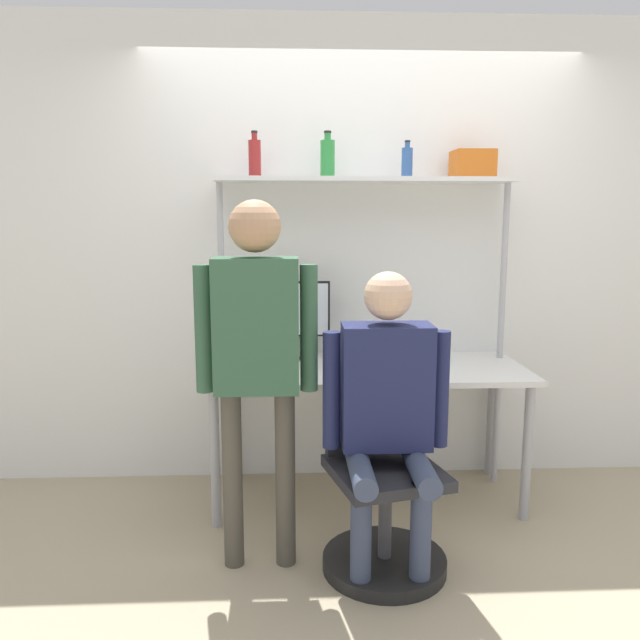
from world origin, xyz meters
TOP-DOWN VIEW (x-y plane):
  - ground_plane at (0.00, 0.00)m, footprint 12.00×12.00m
  - wall_back at (0.00, 0.76)m, footprint 8.00×0.06m
  - desk at (0.00, 0.37)m, footprint 1.73×0.71m
  - shelf_unit at (0.00, 0.56)m, footprint 1.64×0.31m
  - monitor at (-0.46, 0.57)m, footprint 0.54×0.20m
  - laptop at (-0.05, 0.27)m, footprint 0.31×0.21m
  - cell_phone at (0.22, 0.23)m, footprint 0.07×0.15m
  - office_chair at (-0.01, -0.31)m, footprint 0.56×0.56m
  - person_seated at (-0.00, -0.36)m, footprint 0.56×0.46m
  - person_standing at (-0.56, -0.28)m, footprint 0.53×0.22m
  - bottle_green at (-0.21, 0.56)m, footprint 0.08×0.08m
  - bottle_blue at (0.23, 0.56)m, footprint 0.06×0.06m
  - bottle_red at (-0.61, 0.56)m, footprint 0.07×0.07m
  - storage_box at (0.60, 0.56)m, footprint 0.22×0.20m

SIDE VIEW (x-z plane):
  - ground_plane at x=0.00m, z-range 0.00..0.00m
  - office_chair at x=-0.01m, z-range -0.18..0.76m
  - desk at x=0.00m, z-range 0.30..1.07m
  - cell_phone at x=0.22m, z-range 0.76..0.77m
  - person_seated at x=0.00m, z-range 0.12..1.47m
  - laptop at x=-0.05m, z-range 0.72..0.92m
  - monitor at x=-0.46m, z-range 0.80..1.25m
  - person_standing at x=-0.56m, z-range 0.22..1.87m
  - wall_back at x=0.00m, z-range 0.00..2.70m
  - shelf_unit at x=0.00m, z-range 0.65..2.44m
  - storage_box at x=0.60m, z-range 1.79..1.94m
  - bottle_blue at x=0.23m, z-range 1.77..1.97m
  - bottle_red at x=-0.61m, z-range 1.77..2.02m
  - bottle_green at x=-0.21m, z-range 1.77..2.02m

